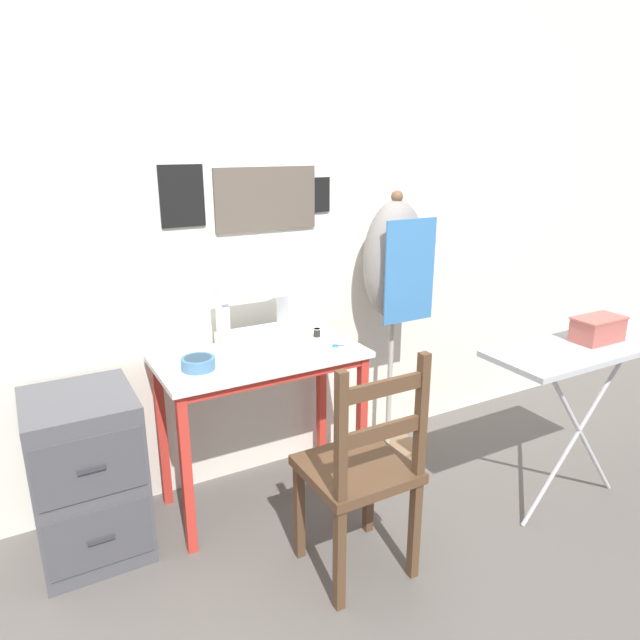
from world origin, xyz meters
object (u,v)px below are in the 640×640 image
at_px(scissors, 340,346).
at_px(dress_form, 394,273).
at_px(sewing_machine, 266,315).
at_px(storage_box, 598,329).
at_px(ironing_board, 591,353).
at_px(thread_spool_mid_table, 317,333).
at_px(fabric_bowl, 198,363).
at_px(filing_cabinet, 88,475).
at_px(wooden_chair, 361,472).
at_px(thread_spool_near_machine, 308,333).

bearing_deg(scissors, dress_form, 23.10).
height_order(sewing_machine, storage_box, sewing_machine).
xyz_separation_m(dress_form, storage_box, (0.48, -0.84, -0.14)).
relative_size(scissors, ironing_board, 0.11).
bearing_deg(thread_spool_mid_table, dress_form, 2.10).
distance_m(sewing_machine, thread_spool_mid_table, 0.29).
bearing_deg(ironing_board, fabric_bowl, 154.86).
bearing_deg(storage_box, thread_spool_mid_table, 138.71).
bearing_deg(dress_form, fabric_bowl, -173.09).
bearing_deg(storage_box, fabric_bowl, 155.64).
height_order(fabric_bowl, storage_box, storage_box).
distance_m(filing_cabinet, ironing_board, 2.19).
relative_size(sewing_machine, ironing_board, 0.41).
xyz_separation_m(wooden_chair, storage_box, (1.14, -0.12, 0.43)).
bearing_deg(dress_form, sewing_machine, -179.51).
xyz_separation_m(sewing_machine, storage_box, (1.20, -0.84, -0.02)).
bearing_deg(thread_spool_near_machine, fabric_bowl, -167.44).
distance_m(filing_cabinet, storage_box, 2.24).
bearing_deg(fabric_bowl, wooden_chair, -53.94).
bearing_deg(thread_spool_near_machine, sewing_machine, -178.92).
bearing_deg(fabric_bowl, ironing_board, -25.14).
bearing_deg(storage_box, sewing_machine, 145.16).
bearing_deg(thread_spool_mid_table, scissors, -78.89).
bearing_deg(filing_cabinet, fabric_bowl, -7.57).
bearing_deg(sewing_machine, filing_cabinet, -175.72).
relative_size(fabric_bowl, thread_spool_mid_table, 3.27).
distance_m(sewing_machine, scissors, 0.37).
xyz_separation_m(filing_cabinet, dress_form, (1.56, 0.07, 0.66)).
xyz_separation_m(scissors, thread_spool_near_machine, (-0.08, 0.18, 0.02)).
xyz_separation_m(scissors, ironing_board, (0.87, -0.67, 0.02)).
bearing_deg(dress_form, wooden_chair, -132.26).
xyz_separation_m(fabric_bowl, dress_form, (1.09, 0.13, 0.24)).
relative_size(wooden_chair, dress_form, 0.66).
bearing_deg(filing_cabinet, dress_form, 2.53).
distance_m(thread_spool_mid_table, storage_box, 1.25).
distance_m(scissors, dress_form, 0.54).
bearing_deg(sewing_machine, storage_box, -34.84).
relative_size(scissors, dress_form, 0.08).
bearing_deg(filing_cabinet, thread_spool_near_machine, 3.63).
xyz_separation_m(sewing_machine, scissors, (0.29, -0.18, -0.14)).
bearing_deg(dress_form, storage_box, -60.42).
height_order(sewing_machine, wooden_chair, sewing_machine).
distance_m(thread_spool_near_machine, storage_box, 1.30).
bearing_deg(scissors, filing_cabinet, 174.27).
bearing_deg(thread_spool_near_machine, storage_box, -40.49).
distance_m(thread_spool_near_machine, thread_spool_mid_table, 0.05).
xyz_separation_m(fabric_bowl, thread_spool_mid_table, (0.63, 0.12, -0.01)).
bearing_deg(thread_spool_near_machine, filing_cabinet, -176.37).
distance_m(fabric_bowl, thread_spool_mid_table, 0.64).
relative_size(filing_cabinet, dress_form, 0.49).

